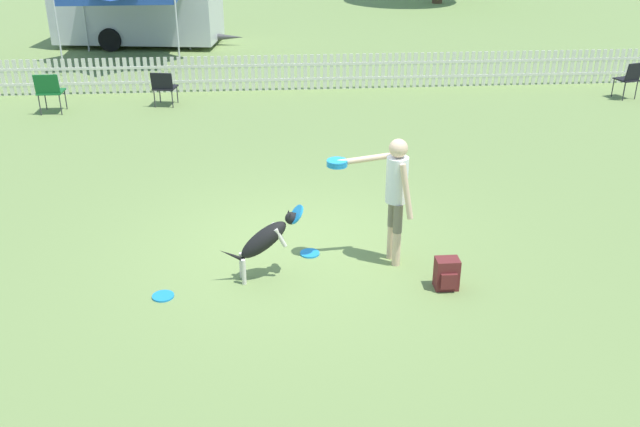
{
  "coord_description": "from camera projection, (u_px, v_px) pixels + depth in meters",
  "views": [
    {
      "loc": [
        -0.38,
        -8.76,
        4.56
      ],
      "look_at": [
        0.27,
        -0.71,
        0.82
      ],
      "focal_mm": 40.0,
      "sensor_mm": 36.0,
      "label": 1
    }
  ],
  "objects": [
    {
      "name": "ground_plane",
      "position": [
        297.0,
        246.0,
        9.87
      ],
      "size": [
        240.0,
        240.0,
        0.0
      ],
      "primitive_type": "plane",
      "color": "olive"
    },
    {
      "name": "handler_person",
      "position": [
        392.0,
        186.0,
        9.03
      ],
      "size": [
        1.08,
        0.52,
        1.71
      ],
      "rotation": [
        0.0,
        0.0,
        -4.54
      ],
      "color": "beige",
      "rests_on": "ground_plane"
    },
    {
      "name": "leaping_dog",
      "position": [
        266.0,
        239.0,
        8.86
      ],
      "size": [
        1.09,
        0.41,
        0.95
      ],
      "rotation": [
        0.0,
        0.0,
        -1.39
      ],
      "color": "black",
      "rests_on": "ground_plane"
    },
    {
      "name": "frisbee_near_handler",
      "position": [
        310.0,
        253.0,
        9.65
      ],
      "size": [
        0.26,
        0.26,
        0.02
      ],
      "color": "#1E8CD8",
      "rests_on": "ground_plane"
    },
    {
      "name": "frisbee_near_dog",
      "position": [
        163.0,
        296.0,
        8.65
      ],
      "size": [
        0.26,
        0.26,
        0.02
      ],
      "color": "#1E8CD8",
      "rests_on": "ground_plane"
    },
    {
      "name": "backpack_on_grass",
      "position": [
        447.0,
        274.0,
        8.76
      ],
      "size": [
        0.29,
        0.26,
        0.4
      ],
      "color": "maroon",
      "rests_on": "ground_plane"
    },
    {
      "name": "picket_fence",
      "position": [
        279.0,
        73.0,
        17.19
      ],
      "size": [
        26.77,
        0.04,
        0.85
      ],
      "color": "silver",
      "rests_on": "ground_plane"
    },
    {
      "name": "folding_chair_blue_left",
      "position": [
        164.0,
        86.0,
        15.9
      ],
      "size": [
        0.56,
        0.57,
        0.79
      ],
      "rotation": [
        0.0,
        0.0,
        2.97
      ],
      "color": "#333338",
      "rests_on": "ground_plane"
    },
    {
      "name": "folding_chair_center",
      "position": [
        630.0,
        77.0,
        16.41
      ],
      "size": [
        0.54,
        0.55,
        0.87
      ],
      "rotation": [
        0.0,
        0.0,
        3.45
      ],
      "color": "#333338",
      "rests_on": "ground_plane"
    },
    {
      "name": "folding_chair_green_right",
      "position": [
        49.0,
        89.0,
        15.36
      ],
      "size": [
        0.52,
        0.54,
        0.9
      ],
      "rotation": [
        0.0,
        0.0,
        3.13
      ],
      "color": "#333338",
      "rests_on": "ground_plane"
    },
    {
      "name": "equipment_trailer",
      "position": [
        137.0,
        0.0,
        21.78
      ],
      "size": [
        5.77,
        2.84,
        2.56
      ],
      "rotation": [
        0.0,
        0.0,
        -0.15
      ],
      "color": "silver",
      "rests_on": "ground_plane"
    }
  ]
}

